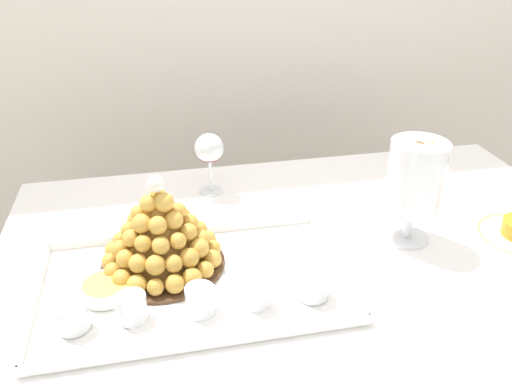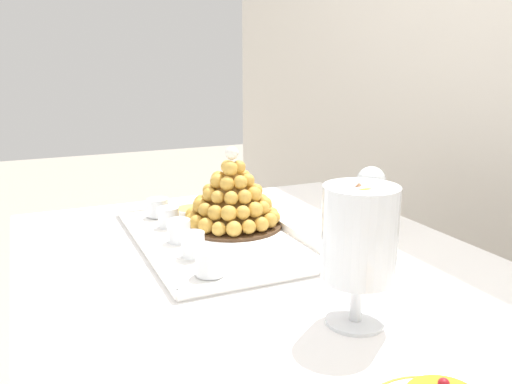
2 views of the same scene
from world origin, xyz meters
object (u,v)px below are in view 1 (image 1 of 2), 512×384
object	(u,v)px
serving_tray	(194,283)
wine_glass	(209,150)
creme_brulee_ramekin	(106,289)
dessert_cup_right	(313,286)
dessert_cup_mid_right	(256,293)
dessert_cup_centre	(200,301)
macaron_goblet	(416,178)
croquembouche	(161,234)
dessert_cup_left	(72,317)
dessert_cup_mid_left	(132,308)

from	to	relation	value
serving_tray	wine_glass	size ratio (longest dim) A/B	3.68
creme_brulee_ramekin	wine_glass	distance (m)	0.46
serving_tray	dessert_cup_right	size ratio (longest dim) A/B	10.16
dessert_cup_mid_right	creme_brulee_ramekin	bearing A→B (deg)	163.02
dessert_cup_centre	creme_brulee_ramekin	xyz separation A→B (m)	(-0.17, 0.08, -0.01)
dessert_cup_mid_right	macaron_goblet	distance (m)	0.42
dessert_cup_mid_right	dessert_cup_right	size ratio (longest dim) A/B	0.92
dessert_cup_mid_right	dessert_cup_right	bearing A→B (deg)	0.30
macaron_goblet	wine_glass	bearing A→B (deg)	142.03
croquembouche	dessert_cup_left	world-z (taller)	croquembouche
dessert_cup_mid_left	serving_tray	bearing A→B (deg)	35.04
dessert_cup_centre	macaron_goblet	size ratio (longest dim) A/B	0.22
croquembouche	creme_brulee_ramekin	size ratio (longest dim) A/B	2.67
dessert_cup_mid_left	dessert_cup_centre	distance (m)	0.12
dessert_cup_mid_right	dessert_cup_right	distance (m)	0.11
dessert_cup_mid_right	creme_brulee_ramekin	world-z (taller)	dessert_cup_mid_right
dessert_cup_mid_left	wine_glass	world-z (taller)	wine_glass
dessert_cup_centre	macaron_goblet	bearing A→B (deg)	18.41
dessert_cup_centre	dessert_cup_right	xyz separation A→B (m)	(0.21, 0.00, -0.00)
creme_brulee_ramekin	croquembouche	bearing A→B (deg)	33.20
serving_tray	dessert_cup_left	distance (m)	0.23
dessert_cup_left	macaron_goblet	size ratio (longest dim) A/B	0.23
croquembouche	creme_brulee_ramekin	xyz separation A→B (m)	(-0.11, -0.07, -0.06)
creme_brulee_ramekin	dessert_cup_left	bearing A→B (deg)	-122.95
dessert_cup_centre	serving_tray	bearing A→B (deg)	92.66
croquembouche	dessert_cup_mid_left	bearing A→B (deg)	-112.14
wine_glass	dessert_cup_mid_left	bearing A→B (deg)	-113.20
dessert_cup_left	dessert_cup_mid_left	world-z (taller)	dessert_cup_mid_left
dessert_cup_left	dessert_cup_mid_right	size ratio (longest dim) A/B	1.06
dessert_cup_centre	macaron_goblet	distance (m)	0.51
serving_tray	wine_glass	bearing A→B (deg)	77.65
dessert_cup_left	wine_glass	distance (m)	0.55
dessert_cup_left	dessert_cup_right	size ratio (longest dim) A/B	0.97
dessert_cup_left	wine_glass	bearing A→B (deg)	57.29
creme_brulee_ramekin	serving_tray	bearing A→B (deg)	1.26
creme_brulee_ramekin	macaron_goblet	size ratio (longest dim) A/B	0.39
dessert_cup_mid_left	macaron_goblet	distance (m)	0.62
croquembouche	creme_brulee_ramekin	bearing A→B (deg)	-146.80
serving_tray	dessert_cup_left	xyz separation A→B (m)	(-0.21, -0.08, 0.02)
dessert_cup_mid_left	wine_glass	distance (m)	0.51
dessert_cup_left	macaron_goblet	bearing A→B (deg)	12.49
dessert_cup_left	creme_brulee_ramekin	world-z (taller)	dessert_cup_left
dessert_cup_left	macaron_goblet	xyz separation A→B (m)	(0.69, 0.15, 0.12)
dessert_cup_mid_left	dessert_cup_centre	xyz separation A→B (m)	(0.12, -0.01, 0.00)
macaron_goblet	wine_glass	xyz separation A→B (m)	(-0.39, 0.31, -0.03)
serving_tray	wine_glass	world-z (taller)	wine_glass
dessert_cup_left	dessert_cup_mid_right	world-z (taller)	dessert_cup_mid_right
dessert_cup_mid_right	wine_glass	world-z (taller)	wine_glass
dessert_cup_mid_left	dessert_cup_right	world-z (taller)	dessert_cup_right
dessert_cup_centre	dessert_cup_mid_right	xyz separation A→B (m)	(0.10, 0.00, 0.00)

